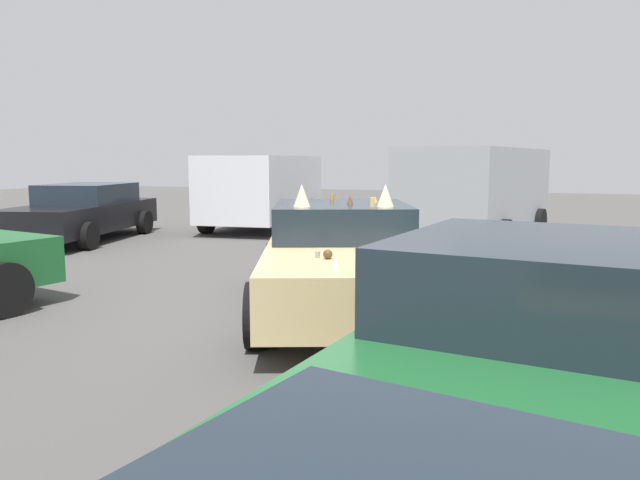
{
  "coord_description": "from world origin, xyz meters",
  "views": [
    {
      "loc": [
        -7.0,
        -2.13,
        1.89
      ],
      "look_at": [
        0.0,
        0.3,
        0.9
      ],
      "focal_mm": 33.59,
      "sensor_mm": 36.0,
      "label": 1
    }
  ],
  "objects_px": {
    "art_car_decorated": "(343,257)",
    "parked_van_behind_left": "(478,190)",
    "parked_sedan_far_left": "(83,212)",
    "parked_sedan_row_back_center": "(522,354)",
    "parked_van_behind_right": "(263,188)"
  },
  "relations": [
    {
      "from": "parked_van_behind_right",
      "to": "parked_van_behind_left",
      "type": "bearing_deg",
      "value": -103.83
    },
    {
      "from": "parked_sedan_far_left",
      "to": "parked_sedan_row_back_center",
      "type": "height_order",
      "value": "parked_sedan_row_back_center"
    },
    {
      "from": "parked_van_behind_right",
      "to": "parked_van_behind_left",
      "type": "distance_m",
      "value": 5.91
    },
    {
      "from": "parked_sedan_row_back_center",
      "to": "parked_van_behind_left",
      "type": "bearing_deg",
      "value": -165.07
    },
    {
      "from": "parked_sedan_row_back_center",
      "to": "parked_sedan_far_left",
      "type": "bearing_deg",
      "value": -118.97
    },
    {
      "from": "art_car_decorated",
      "to": "parked_sedan_row_back_center",
      "type": "distance_m",
      "value": 3.96
    },
    {
      "from": "art_car_decorated",
      "to": "parked_van_behind_left",
      "type": "height_order",
      "value": "parked_van_behind_left"
    },
    {
      "from": "parked_van_behind_right",
      "to": "parked_sedan_row_back_center",
      "type": "bearing_deg",
      "value": -153.47
    },
    {
      "from": "art_car_decorated",
      "to": "parked_sedan_far_left",
      "type": "relative_size",
      "value": 1.02
    },
    {
      "from": "parked_van_behind_right",
      "to": "parked_sedan_far_left",
      "type": "relative_size",
      "value": 1.04
    },
    {
      "from": "parked_van_behind_right",
      "to": "parked_sedan_far_left",
      "type": "height_order",
      "value": "parked_van_behind_right"
    },
    {
      "from": "art_car_decorated",
      "to": "parked_van_behind_left",
      "type": "relative_size",
      "value": 0.9
    },
    {
      "from": "parked_van_behind_left",
      "to": "parked_van_behind_right",
      "type": "bearing_deg",
      "value": 94.24
    },
    {
      "from": "art_car_decorated",
      "to": "parked_sedan_far_left",
      "type": "xyz_separation_m",
      "value": [
        4.43,
        7.77,
        -0.01
      ]
    },
    {
      "from": "parked_van_behind_right",
      "to": "parked_sedan_far_left",
      "type": "bearing_deg",
      "value": 135.99
    }
  ]
}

